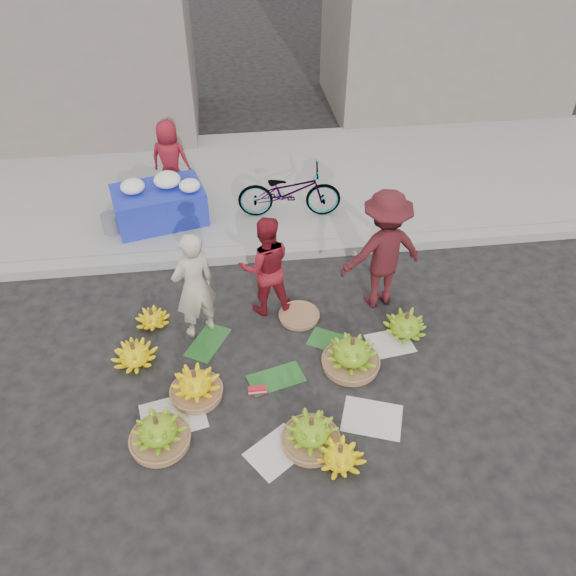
{
  "coord_description": "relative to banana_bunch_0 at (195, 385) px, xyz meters",
  "views": [
    {
      "loc": [
        -0.5,
        -4.57,
        5.15
      ],
      "look_at": [
        0.14,
        0.62,
        0.7
      ],
      "focal_mm": 35.0,
      "sensor_mm": 36.0,
      "label": 1
    }
  ],
  "objects": [
    {
      "name": "ground",
      "position": [
        1.04,
        0.33,
        -0.17
      ],
      "size": [
        80.0,
        80.0,
        0.0
      ],
      "primitive_type": "plane",
      "color": "black",
      "rests_on": "ground"
    },
    {
      "name": "flower_table",
      "position": [
        -0.54,
        3.55,
        0.28
      ],
      "size": [
        1.54,
        1.16,
        0.8
      ],
      "rotation": [
        0.0,
        0.0,
        0.24
      ],
      "color": "#1A26AC",
      "rests_on": "sidewalk"
    },
    {
      "name": "newspaper_scatter",
      "position": [
        1.04,
        -0.47,
        -0.17
      ],
      "size": [
        3.2,
        1.8,
        0.0
      ],
      "primitive_type": null,
      "color": "silver",
      "rests_on": "ground"
    },
    {
      "name": "man_striped",
      "position": [
        2.46,
        1.36,
        0.68
      ],
      "size": [
        1.2,
        0.83,
        1.7
      ],
      "primitive_type": "imported",
      "rotation": [
        0.0,
        0.0,
        3.33
      ],
      "color": "maroon",
      "rests_on": "ground"
    },
    {
      "name": "incense_stack",
      "position": [
        0.7,
        -0.06,
        -0.13
      ],
      "size": [
        0.21,
        0.07,
        0.09
      ],
      "primitive_type": "cube",
      "rotation": [
        0.0,
        0.0,
        0.0
      ],
      "color": "red",
      "rests_on": "ground"
    },
    {
      "name": "banana_leaves",
      "position": [
        0.94,
        0.53,
        -0.17
      ],
      "size": [
        2.0,
        1.0,
        0.0
      ],
      "primitive_type": null,
      "color": "#1C561E",
      "rests_on": "ground"
    },
    {
      "name": "banana_bunch_3",
      "position": [
        1.46,
        -1.08,
        -0.05
      ],
      "size": [
        0.54,
        0.54,
        0.3
      ],
      "rotation": [
        0.0,
        0.0,
        0.2
      ],
      "color": "yellow",
      "rests_on": "ground"
    },
    {
      "name": "basket_spare",
      "position": [
        1.35,
        1.14,
        -0.14
      ],
      "size": [
        0.63,
        0.63,
        0.06
      ],
      "primitive_type": "cylinder",
      "rotation": [
        0.0,
        0.0,
        0.25
      ],
      "color": "brown",
      "rests_on": "ground"
    },
    {
      "name": "banana_bunch_5",
      "position": [
        2.67,
        0.7,
        -0.02
      ],
      "size": [
        0.62,
        0.62,
        0.34
      ],
      "rotation": [
        0.0,
        0.0,
        -0.15
      ],
      "color": "#609B16",
      "rests_on": "ground"
    },
    {
      "name": "banana_bunch_7",
      "position": [
        -0.57,
        1.26,
        -0.07
      ],
      "size": [
        0.49,
        0.49,
        0.26
      ],
      "rotation": [
        0.0,
        0.0,
        -0.35
      ],
      "color": "yellow",
      "rests_on": "ground"
    },
    {
      "name": "banana_bunch_4",
      "position": [
        1.86,
        0.23,
        0.03
      ],
      "size": [
        0.68,
        0.68,
        0.47
      ],
      "rotation": [
        0.0,
        0.0,
        -0.12
      ],
      "color": "brown",
      "rests_on": "ground"
    },
    {
      "name": "curb",
      "position": [
        1.04,
        2.53,
        -0.1
      ],
      "size": [
        40.0,
        0.25,
        0.15
      ],
      "primitive_type": "cube",
      "color": "gray",
      "rests_on": "ground"
    },
    {
      "name": "vendor_cream",
      "position": [
        0.04,
        1.06,
        0.58
      ],
      "size": [
        0.66,
        0.59,
        1.51
      ],
      "primitive_type": "imported",
      "rotation": [
        0.0,
        0.0,
        3.66
      ],
      "color": "beige",
      "rests_on": "ground"
    },
    {
      "name": "banana_bunch_2",
      "position": [
        1.21,
        -0.8,
        0.01
      ],
      "size": [
        0.61,
        0.61,
        0.43
      ],
      "rotation": [
        0.0,
        0.0,
        -0.05
      ],
      "color": "brown",
      "rests_on": "ground"
    },
    {
      "name": "banana_bunch_1",
      "position": [
        -0.38,
        -0.6,
        0.01
      ],
      "size": [
        0.63,
        0.63,
        0.44
      ],
      "rotation": [
        0.0,
        0.0,
        0.13
      ],
      "color": "brown",
      "rests_on": "ground"
    },
    {
      "name": "flower_vendor",
      "position": [
        -0.35,
        4.32,
        0.61
      ],
      "size": [
        0.75,
        0.59,
        1.33
      ],
      "primitive_type": "imported",
      "rotation": [
        0.0,
        0.0,
        2.85
      ],
      "color": "maroon",
      "rests_on": "sidewalk"
    },
    {
      "name": "banana_bunch_0",
      "position": [
        0.0,
        0.0,
        0.0
      ],
      "size": [
        0.65,
        0.65,
        0.42
      ],
      "rotation": [
        0.0,
        0.0,
        0.35
      ],
      "color": "brown",
      "rests_on": "ground"
    },
    {
      "name": "vendor_red",
      "position": [
        0.95,
        1.39,
        0.54
      ],
      "size": [
        0.73,
        0.58,
        1.43
      ],
      "primitive_type": "imported",
      "rotation": [
        0.0,
        0.0,
        3.2
      ],
      "color": "maroon",
      "rests_on": "ground"
    },
    {
      "name": "building_left",
      "position": [
        -2.96,
        7.53,
        1.83
      ],
      "size": [
        6.0,
        3.0,
        4.0
      ],
      "primitive_type": "cube",
      "color": "slate",
      "rests_on": "sidewalk"
    },
    {
      "name": "banana_bunch_6",
      "position": [
        -0.74,
        0.61,
        -0.04
      ],
      "size": [
        0.58,
        0.58,
        0.32
      ],
      "rotation": [
        0.0,
        0.0,
        -0.18
      ],
      "color": "yellow",
      "rests_on": "ground"
    },
    {
      "name": "bicycle",
      "position": [
        1.52,
        3.48,
        0.38
      ],
      "size": [
        0.71,
        1.69,
        0.86
      ],
      "primitive_type": "imported",
      "rotation": [
        0.0,
        0.0,
        1.48
      ],
      "color": "gray",
      "rests_on": "sidewalk"
    },
    {
      "name": "grey_bucket",
      "position": [
        -1.3,
        3.33,
        0.1
      ],
      "size": [
        0.27,
        0.27,
        0.31
      ],
      "primitive_type": "cylinder",
      "color": "slate",
      "rests_on": "sidewalk"
    },
    {
      "name": "sidewalk",
      "position": [
        1.04,
        4.63,
        -0.11
      ],
      "size": [
        40.0,
        4.0,
        0.12
      ],
      "primitive_type": "cube",
      "color": "gray",
      "rests_on": "ground"
    }
  ]
}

